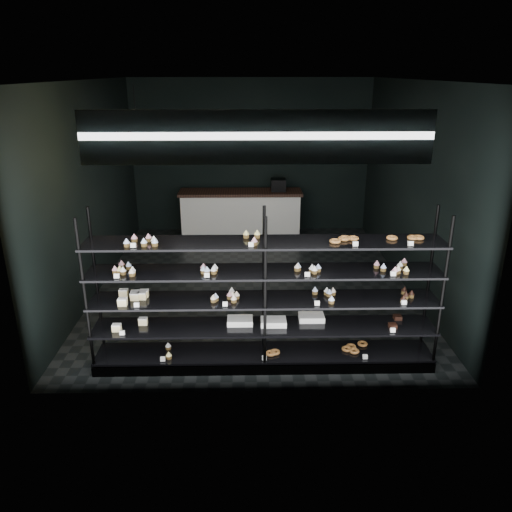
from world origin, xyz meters
name	(u,v)px	position (x,y,z in m)	size (l,w,h in m)	color
room	(253,189)	(0.00, 0.00, 1.60)	(5.01, 6.01, 3.20)	black
display_shelf	(262,317)	(0.07, -2.45, 0.63)	(4.00, 0.50, 1.91)	black
signage	(257,137)	(0.00, -2.93, 2.75)	(3.30, 0.05, 0.50)	#0D0D41
pendant_lamp	(138,148)	(-1.40, -1.56, 2.45)	(0.35, 0.35, 0.90)	black
service_counter	(241,213)	(-0.21, 2.50, 0.50)	(2.54, 0.65, 1.23)	silver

